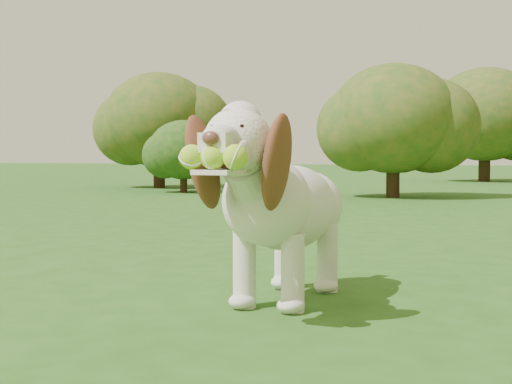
% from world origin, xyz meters
% --- Properties ---
extents(ground, '(80.00, 80.00, 0.00)m').
position_xyz_m(ground, '(0.00, 0.00, 0.00)').
color(ground, '#244C15').
rests_on(ground, ground).
extents(dog, '(0.42, 1.20, 0.79)m').
position_xyz_m(dog, '(0.10, 0.50, 0.42)').
color(dog, silver).
rests_on(dog, ground).
extents(shrub_a, '(1.11, 1.11, 1.15)m').
position_xyz_m(shrub_a, '(-4.13, 7.90, 0.67)').
color(shrub_a, '#382314').
rests_on(shrub_a, ground).
extents(shrub_i, '(2.45, 2.45, 2.54)m').
position_xyz_m(shrub_i, '(0.00, 14.49, 1.49)').
color(shrub_i, '#382314').
rests_on(shrub_i, ground).
extents(shrub_e, '(2.01, 2.01, 2.09)m').
position_xyz_m(shrub_e, '(-5.31, 9.24, 1.23)').
color(shrub_e, '#382314').
rests_on(shrub_e, ground).
extents(shrub_b, '(1.80, 1.80, 1.87)m').
position_xyz_m(shrub_b, '(-0.80, 7.80, 1.10)').
color(shrub_b, '#382314').
rests_on(shrub_b, ground).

